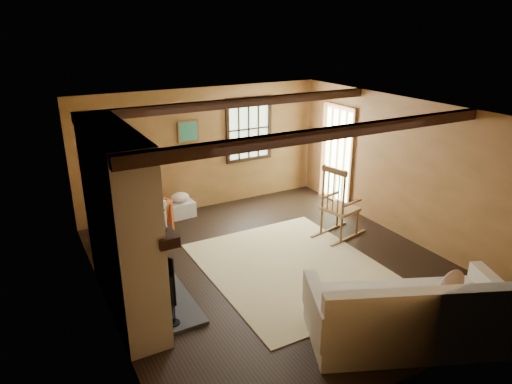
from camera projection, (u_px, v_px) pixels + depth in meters
ground at (274, 265)px, 7.09m from camera, size 5.50×5.50×0.00m
room_envelope at (279, 158)px, 6.83m from camera, size 5.02×5.52×2.44m
fireplace at (123, 230)px, 5.71m from camera, size 1.02×2.30×2.40m
rug at (292, 267)px, 7.02m from camera, size 2.50×3.00×0.01m
rocking_chair at (339, 207)px, 7.87m from camera, size 1.02×0.68×1.29m
sofa at (410, 317)px, 5.28m from camera, size 2.51×1.84×0.93m
firewood_pile at (117, 221)px, 8.38m from camera, size 0.63×0.12×0.23m
laundry_basket at (181, 209)px, 8.81m from camera, size 0.52×0.41×0.30m
basket_pillow at (180, 197)px, 8.72m from camera, size 0.41×0.35×0.18m
armchair at (141, 219)px, 7.83m from camera, size 1.04×1.05×0.72m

